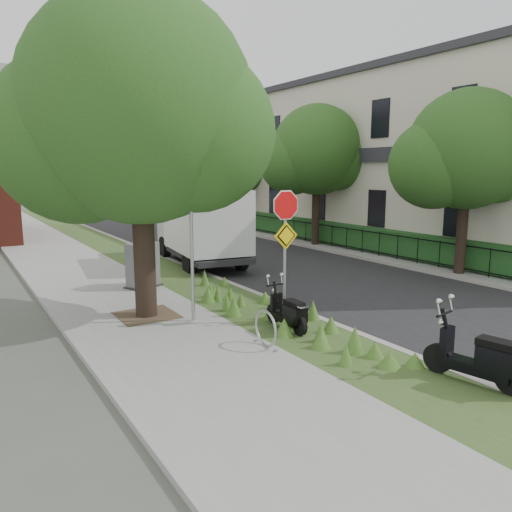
{
  "coord_description": "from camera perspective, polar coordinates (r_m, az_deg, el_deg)",
  "views": [
    {
      "loc": [
        -7.97,
        -8.72,
        3.66
      ],
      "look_at": [
        -0.78,
        2.87,
        1.3
      ],
      "focal_mm": 35.0,
      "sensor_mm": 36.0,
      "label": 1
    }
  ],
  "objects": [
    {
      "name": "street_tree_main",
      "position": [
        12.27,
        -13.67,
        14.89
      ],
      "size": [
        6.21,
        5.54,
        7.66
      ],
      "color": "black",
      "rests_on": "ground"
    },
    {
      "name": "far_tree_b",
      "position": [
        23.97,
        6.77,
        11.45
      ],
      "size": [
        4.83,
        4.31,
        6.56
      ],
      "color": "black",
      "rests_on": "ground"
    },
    {
      "name": "kerb_far",
      "position": [
        23.93,
        5.82,
        1.13
      ],
      "size": [
        0.2,
        60.0,
        0.13
      ],
      "primitive_type": "cube",
      "color": "#9E9991",
      "rests_on": "ground"
    },
    {
      "name": "sidewalk_near",
      "position": [
        19.42,
        -20.22,
        -1.48
      ],
      "size": [
        3.5,
        60.0,
        0.12
      ],
      "primitive_type": "cube",
      "color": "gray",
      "rests_on": "ground"
    },
    {
      "name": "terrace_houses",
      "position": [
        27.0,
        14.54,
        10.57
      ],
      "size": [
        7.4,
        26.4,
        8.2
      ],
      "color": "beige",
      "rests_on": "ground"
    },
    {
      "name": "utility_cabinet",
      "position": [
        15.57,
        -12.82,
        -1.12
      ],
      "size": [
        1.21,
        1.05,
        1.36
      ],
      "color": "#262628",
      "rests_on": "ground"
    },
    {
      "name": "bike_hoop",
      "position": [
        10.18,
        1.12,
        -8.29
      ],
      "size": [
        0.06,
        0.78,
        0.77
      ],
      "color": "#A5A8AD",
      "rests_on": "ground"
    },
    {
      "name": "hedge_far",
      "position": [
        24.72,
        8.42,
        2.77
      ],
      "size": [
        1.0,
        24.0,
        1.1
      ],
      "primitive_type": "cube",
      "color": "#18441C",
      "rests_on": "footpath_far"
    },
    {
      "name": "road",
      "position": [
        22.0,
        -1.43,
        0.26
      ],
      "size": [
        7.0,
        60.0,
        0.01
      ],
      "primitive_type": "cube",
      "color": "black",
      "rests_on": "ground"
    },
    {
      "name": "bare_post",
      "position": [
        11.65,
        -7.37,
        2.14
      ],
      "size": [
        0.08,
        0.08,
        4.0
      ],
      "color": "#A5A8AD",
      "rests_on": "ground"
    },
    {
      "name": "ground",
      "position": [
        12.36,
        10.22,
        -7.57
      ],
      "size": [
        120.0,
        120.0,
        0.0
      ],
      "primitive_type": "plane",
      "color": "#4C5147",
      "rests_on": "ground"
    },
    {
      "name": "far_tree_c",
      "position": [
        30.64,
        -2.74,
        10.36
      ],
      "size": [
        4.37,
        3.89,
        5.93
      ],
      "color": "black",
      "rests_on": "ground"
    },
    {
      "name": "kerb_near",
      "position": [
        20.47,
        -9.91,
        -0.44
      ],
      "size": [
        0.2,
        60.0,
        0.13
      ],
      "primitive_type": "cube",
      "color": "#9E9991",
      "rests_on": "ground"
    },
    {
      "name": "far_tree_a",
      "position": [
        18.39,
        22.75,
        10.53
      ],
      "size": [
        4.6,
        4.1,
        6.22
      ],
      "color": "black",
      "rests_on": "ground"
    },
    {
      "name": "fence_far",
      "position": [
        24.28,
        7.15,
        2.67
      ],
      "size": [
        0.04,
        24.0,
        1.0
      ],
      "color": "black",
      "rests_on": "ground"
    },
    {
      "name": "scooter_far",
      "position": [
        9.2,
        24.75,
        -11.04
      ],
      "size": [
        0.59,
        1.76,
        0.84
      ],
      "color": "black",
      "rests_on": "ground"
    },
    {
      "name": "box_truck",
      "position": [
        19.24,
        -6.22,
        3.75
      ],
      "size": [
        2.88,
        5.8,
        2.52
      ],
      "color": "#262628",
      "rests_on": "ground"
    },
    {
      "name": "sign_assembly",
      "position": [
        11.46,
        3.39,
        3.11
      ],
      "size": [
        0.94,
        0.08,
        3.22
      ],
      "color": "#A5A8AD",
      "rests_on": "ground"
    },
    {
      "name": "footpath_far",
      "position": [
        24.99,
        8.91,
        1.42
      ],
      "size": [
        3.2,
        60.0,
        0.12
      ],
      "primitive_type": "cube",
      "color": "gray",
      "rests_on": "ground"
    },
    {
      "name": "verge",
      "position": [
        20.13,
        -12.55,
        -0.72
      ],
      "size": [
        2.0,
        60.0,
        0.12
      ],
      "primitive_type": "cube",
      "color": "#2B4C20",
      "rests_on": "ground"
    },
    {
      "name": "scooter_near",
      "position": [
        11.18,
        3.94,
        -6.81
      ],
      "size": [
        0.32,
        1.5,
        0.71
      ],
      "color": "black",
      "rests_on": "ground"
    }
  ]
}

